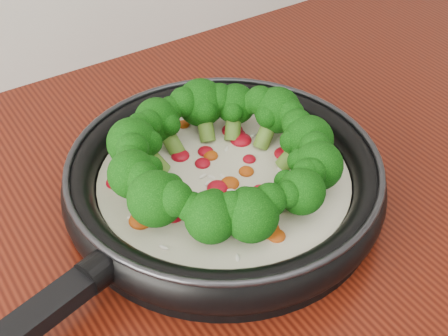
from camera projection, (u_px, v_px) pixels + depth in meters
skillet at (222, 176)px, 0.71m from camera, size 0.58×0.44×0.10m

